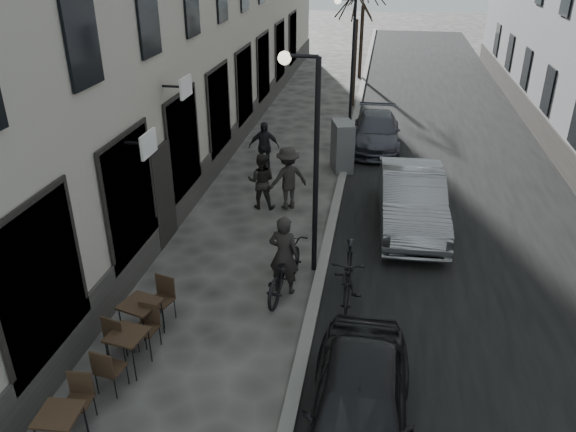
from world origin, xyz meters
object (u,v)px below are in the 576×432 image
(pedestrian_mid, at_px, (288,178))
(pedestrian_far, at_px, (264,147))
(streetlamp_far, at_px, (349,48))
(utility_cabinet, at_px, (342,146))
(bistro_set_a, at_px, (62,428))
(tree_near, at_px, (357,1))
(car_far, at_px, (376,132))
(car_near, at_px, (359,407))
(bistro_set_b, at_px, (129,347))
(streetlamp_near, at_px, (309,143))
(car_mid, at_px, (411,199))
(bistro_set_c, at_px, (142,317))
(moped, at_px, (348,277))
(pedestrian_near, at_px, (261,181))
(bicycle, at_px, (284,269))

(pedestrian_mid, distance_m, pedestrian_far, 3.01)
(streetlamp_far, bearing_deg, utility_cabinet, -87.10)
(streetlamp_far, distance_m, pedestrian_far, 6.80)
(bistro_set_a, xyz_separation_m, pedestrian_mid, (1.91, 9.21, 0.47))
(tree_near, xyz_separation_m, car_far, (1.28, -5.86, -4.05))
(streetlamp_far, height_order, pedestrian_far, streetlamp_far)
(car_near, xyz_separation_m, car_far, (-0.14, 14.10, -0.07))
(bistro_set_b, distance_m, utility_cabinet, 11.05)
(streetlamp_far, height_order, pedestrian_mid, streetlamp_far)
(car_near, bearing_deg, pedestrian_mid, 107.43)
(streetlamp_far, xyz_separation_m, bistro_set_b, (-2.70, -16.00, -2.68))
(streetlamp_near, distance_m, car_mid, 4.38)
(utility_cabinet, bearing_deg, car_far, 50.50)
(streetlamp_far, relative_size, pedestrian_mid, 2.73)
(bistro_set_c, bearing_deg, pedestrian_far, 102.31)
(tree_near, relative_size, moped, 2.49)
(bistro_set_b, xyz_separation_m, car_far, (4.06, 13.14, 0.13))
(bistro_set_b, bearing_deg, bistro_set_a, -88.31)
(bistro_set_a, relative_size, pedestrian_mid, 0.82)
(bistro_set_b, height_order, pedestrian_near, pedestrian_near)
(car_far, bearing_deg, pedestrian_near, -119.12)
(tree_near, bearing_deg, car_mid, -78.94)
(pedestrian_mid, xyz_separation_m, pedestrian_far, (-1.28, 2.73, -0.07))
(utility_cabinet, relative_size, car_near, 0.42)
(pedestrian_near, relative_size, car_far, 0.40)
(streetlamp_near, bearing_deg, utility_cabinet, 87.65)
(bistro_set_c, distance_m, moped, 4.29)
(pedestrian_mid, bearing_deg, streetlamp_far, -131.10)
(bistro_set_c, height_order, pedestrian_near, pedestrian_near)
(streetlamp_near, xyz_separation_m, bicycle, (-0.37, -1.02, -2.59))
(car_near, bearing_deg, bistro_set_c, 157.36)
(utility_cabinet, distance_m, pedestrian_far, 2.65)
(pedestrian_mid, relative_size, car_near, 0.47)
(pedestrian_near, bearing_deg, bistro_set_a, 80.66)
(streetlamp_near, height_order, bistro_set_c, streetlamp_near)
(streetlamp_near, xyz_separation_m, tree_near, (0.07, 15.00, 1.50))
(streetlamp_far, height_order, utility_cabinet, streetlamp_far)
(bistro_set_b, relative_size, car_near, 0.40)
(pedestrian_mid, xyz_separation_m, car_near, (2.52, -8.25, -0.25))
(bistro_set_c, bearing_deg, streetlamp_far, 94.98)
(tree_near, relative_size, pedestrian_far, 3.29)
(tree_near, bearing_deg, streetlamp_near, -90.28)
(pedestrian_near, height_order, pedestrian_mid, pedestrian_mid)
(streetlamp_far, bearing_deg, streetlamp_near, -90.00)
(utility_cabinet, bearing_deg, bistro_set_a, -120.41)
(bistro_set_c, xyz_separation_m, pedestrian_far, (0.52, 9.14, 0.37))
(pedestrian_near, distance_m, pedestrian_far, 2.89)
(car_mid, bearing_deg, car_far, 97.21)
(pedestrian_near, bearing_deg, bicycle, 106.44)
(streetlamp_near, xyz_separation_m, bistro_set_c, (-2.83, -3.12, -2.66))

